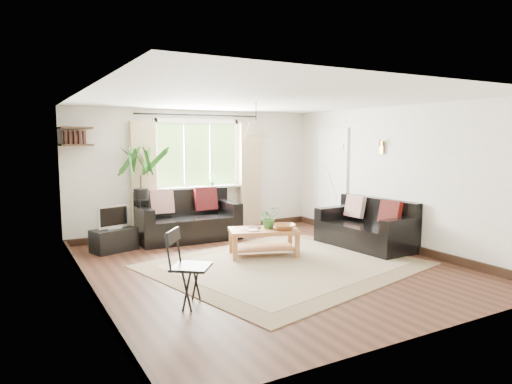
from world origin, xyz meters
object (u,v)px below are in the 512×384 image
coffee_table (264,243)px  tv_stand (114,240)px  sofa_back (188,217)px  sofa_right (365,225)px  palm_stand (141,195)px  folding_chair (191,268)px

coffee_table → tv_stand: 2.49m
sofa_back → sofa_right: sofa_back is taller
palm_stand → sofa_back: bearing=-8.4°
tv_stand → folding_chair: (0.22, -2.96, 0.24)m
tv_stand → palm_stand: palm_stand is taller
sofa_back → sofa_right: size_ratio=1.09×
sofa_right → palm_stand: size_ratio=0.97×
sofa_back → folding_chair: size_ratio=2.14×
coffee_table → tv_stand: size_ratio=1.54×
coffee_table → palm_stand: 2.41m
tv_stand → sofa_back: bearing=-8.9°
sofa_back → tv_stand: size_ratio=2.62×
sofa_right → sofa_back: bearing=-134.6°
coffee_table → palm_stand: palm_stand is taller
coffee_table → folding_chair: folding_chair is taller
palm_stand → folding_chair: (-0.35, -3.29, -0.44)m
coffee_table → folding_chair: 2.32m
tv_stand → coffee_table: bearing=-54.4°
sofa_back → sofa_right: bearing=-38.2°
palm_stand → coffee_table: bearing=-51.9°
sofa_back → palm_stand: (-0.81, 0.12, 0.44)m
sofa_right → coffee_table: (-1.81, 0.33, -0.17)m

